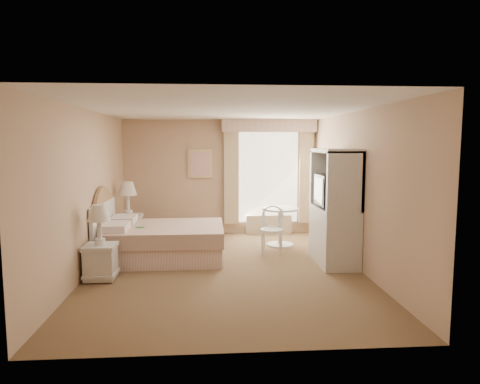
{
  "coord_description": "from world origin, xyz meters",
  "views": [
    {
      "loc": [
        -0.25,
        -6.61,
        1.98
      ],
      "look_at": [
        0.25,
        0.3,
        1.2
      ],
      "focal_mm": 32.0,
      "sensor_mm": 36.0,
      "label": 1
    }
  ],
  "objects": [
    {
      "name": "cafe_chair",
      "position": [
        0.88,
        0.96,
        0.5
      ],
      "size": [
        0.5,
        0.5,
        0.86
      ],
      "rotation": [
        0.0,
        0.0,
        -0.23
      ],
      "color": "silver",
      "rests_on": "room"
    },
    {
      "name": "armoire",
      "position": [
        1.81,
        0.22,
        0.79
      ],
      "size": [
        0.57,
        1.14,
        1.9
      ],
      "color": "silver",
      "rests_on": "room"
    },
    {
      "name": "bed",
      "position": [
        -1.13,
        0.69,
        0.33
      ],
      "size": [
        2.06,
        1.54,
        1.36
      ],
      "color": "tan",
      "rests_on": "room"
    },
    {
      "name": "nightstand_near",
      "position": [
        -1.84,
        -0.4,
        0.41
      ],
      "size": [
        0.45,
        0.45,
        1.09
      ],
      "color": "silver",
      "rests_on": "room"
    },
    {
      "name": "framed_art",
      "position": [
        -0.45,
        2.71,
        1.55
      ],
      "size": [
        0.52,
        0.04,
        0.62
      ],
      "color": "#D5B883",
      "rests_on": "room"
    },
    {
      "name": "window",
      "position": [
        1.05,
        2.65,
        1.34
      ],
      "size": [
        2.05,
        0.22,
        2.51
      ],
      "color": "white",
      "rests_on": "room"
    },
    {
      "name": "room",
      "position": [
        0.0,
        0.0,
        1.25
      ],
      "size": [
        4.21,
        5.51,
        2.51
      ],
      "color": "brown",
      "rests_on": "ground"
    },
    {
      "name": "round_table",
      "position": [
        1.12,
        1.52,
        0.49
      ],
      "size": [
        0.7,
        0.7,
        0.74
      ],
      "color": "silver",
      "rests_on": "room"
    },
    {
      "name": "nightstand_far",
      "position": [
        -1.84,
        1.79,
        0.46
      ],
      "size": [
        0.51,
        0.51,
        1.22
      ],
      "color": "silver",
      "rests_on": "room"
    }
  ]
}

